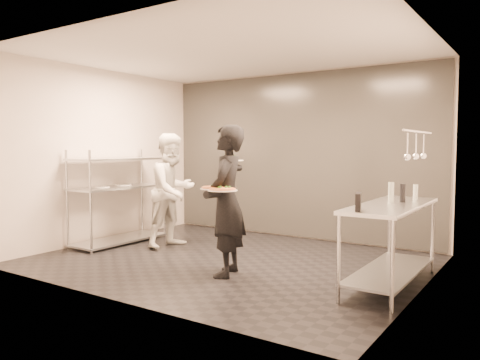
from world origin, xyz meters
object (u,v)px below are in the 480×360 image
Objects in this scene: salad_plate at (233,159)px; bottle_dark at (403,193)px; prep_counter at (391,231)px; pizza_plate_near at (213,188)px; chef at (173,190)px; pizza_plate_far at (222,189)px; pos_monitor at (358,202)px; bottle_clear at (415,192)px; bottle_green at (391,192)px; waiter at (227,201)px; pass_rack at (119,195)px.

salad_plate is 2.06m from bottle_dark.
salad_plate is at bearing -165.01° from bottle_dark.
pizza_plate_near reaches higher than prep_counter.
pizza_plate_far is (1.76, -1.12, 0.18)m from chef.
bottle_clear is at bearing 62.31° from pos_monitor.
pizza_plate_far is 1.55m from pos_monitor.
bottle_green is at bearing 12.36° from salad_plate.
salad_plate is at bearing -167.64° from bottle_green.
waiter is 8.59× the size of bottle_dark.
pass_rack is 7.62× the size of bottle_dark.
waiter is 0.59m from salad_plate.
pos_monitor is 1.31× the size of bottle_clear.
bottle_green reaches higher than pizza_plate_near.
pizza_plate_far is at bearing -17.61° from pass_rack.
pass_rack reaches higher than bottle_green.
pos_monitor is at bearing 1.86° from pizza_plate_near.
pass_rack is 4.69× the size of pizza_plate_far.
pass_rack is 2.81m from pizza_plate_far.
waiter reaches higher than prep_counter.
pizza_plate_far is 1.48× the size of bottle_green.
chef is (-1.64, 0.88, -0.03)m from waiter.
prep_counter is at bearing -103.07° from bottle_clear.
bottle_clear reaches higher than pos_monitor.
salad_plate reaches higher than bottle_clear.
pos_monitor is at bearing 65.37° from waiter.
bottle_green reaches higher than bottle_dark.
prep_counter is at bearing 27.08° from pizza_plate_far.
waiter reaches higher than pos_monitor.
salad_plate is (-0.05, 0.47, 0.33)m from pizza_plate_near.
chef is 1.89m from pizza_plate_near.
bottle_dark is at bearing 74.63° from prep_counter.
pass_rack is 5.24× the size of pizza_plate_near.
prep_counter is 1.00× the size of waiter.
pizza_plate_far is 0.68m from salad_plate.
waiter is 1.66m from pos_monitor.
bottle_green is at bearing -87.76° from chef.
pizza_plate_far is at bearing -152.92° from prep_counter.
prep_counter is 2.07m from salad_plate.
pizza_plate_near is (-1.85, -0.78, 0.44)m from prep_counter.
bottle_clear is at bearing 22.57° from salad_plate.
chef reaches higher than pass_rack.
salad_plate reaches higher than pizza_plate_far.
chef reaches higher than pizza_plate_near.
waiter is 1.87m from chef.
chef reaches higher than prep_counter.
bottle_green is (-0.04, 0.10, 0.41)m from prep_counter.
bottle_green is 1.26× the size of bottle_clear.
bottle_dark is (1.72, 1.07, -0.03)m from pizza_plate_far.
salad_plate is 1.86m from pos_monitor.
waiter is at bearing -155.55° from bottle_dark.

